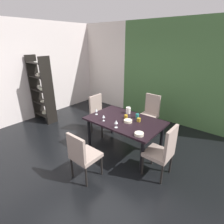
{
  "coord_description": "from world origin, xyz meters",
  "views": [
    {
      "loc": [
        2.52,
        -2.25,
        2.34
      ],
      "look_at": [
        0.22,
        0.52,
        0.85
      ],
      "focal_mm": 28.0,
      "sensor_mm": 36.0,
      "label": 1
    }
  ],
  "objects": [
    {
      "name": "cup_rear",
      "position": [
        0.71,
        0.8,
        0.79
      ],
      "size": [
        0.07,
        0.07,
        0.1
      ],
      "primitive_type": "cylinder",
      "color": "#227771",
      "rests_on": "dining_table"
    },
    {
      "name": "left_interior_panel",
      "position": [
        -2.79,
        0.0,
        1.45
      ],
      "size": [
        0.1,
        5.48,
        2.89
      ],
      "primitive_type": "cube",
      "color": "silver",
      "rests_on": "ground_plane"
    },
    {
      "name": "garden_window_panel",
      "position": [
        0.92,
        2.69,
        1.45
      ],
      "size": [
        3.84,
        0.1,
        2.89
      ],
      "primitive_type": "cube",
      "color": "#42693A",
      "rests_on": "ground_plane"
    },
    {
      "name": "dining_table",
      "position": [
        0.56,
        0.55,
        0.66
      ],
      "size": [
        1.6,
        1.02,
        0.75
      ],
      "color": "black",
      "rests_on": "ground_plane"
    },
    {
      "name": "cup_left",
      "position": [
        0.52,
        0.64,
        0.78
      ],
      "size": [
        0.07,
        0.07,
        0.08
      ],
      "primitive_type": "cylinder",
      "color": "#BC8B1E",
      "rests_on": "dining_table"
    },
    {
      "name": "serving_bowl_right",
      "position": [
        0.67,
        0.5,
        0.77
      ],
      "size": [
        0.17,
        0.17,
        0.05
      ],
      "primitive_type": "cylinder",
      "color": "beige",
      "rests_on": "dining_table"
    },
    {
      "name": "chair_right_near",
      "position": [
        1.57,
        0.3,
        0.55
      ],
      "size": [
        0.44,
        0.44,
        1.02
      ],
      "rotation": [
        0.0,
        0.0,
        1.57
      ],
      "color": "gray",
      "rests_on": "ground_plane"
    },
    {
      "name": "chair_left_far",
      "position": [
        -0.46,
        0.8,
        0.55
      ],
      "size": [
        0.45,
        0.44,
        1.02
      ],
      "rotation": [
        0.0,
        0.0,
        -1.57
      ],
      "color": "gray",
      "rests_on": "ground_plane"
    },
    {
      "name": "wine_glass_west",
      "position": [
        0.24,
        0.22,
        0.85
      ],
      "size": [
        0.06,
        0.06,
        0.14
      ],
      "color": "silver",
      "rests_on": "dining_table"
    },
    {
      "name": "serving_bowl_front",
      "position": [
        1.14,
        0.18,
        0.77
      ],
      "size": [
        0.17,
        0.17,
        0.05
      ],
      "primitive_type": "cylinder",
      "color": "beige",
      "rests_on": "dining_table"
    },
    {
      "name": "wine_glass_north",
      "position": [
        0.63,
        0.15,
        0.86
      ],
      "size": [
        0.07,
        0.07,
        0.16
      ],
      "color": "silver",
      "rests_on": "dining_table"
    },
    {
      "name": "pitcher_south",
      "position": [
        0.4,
        0.9,
        0.82
      ],
      "size": [
        0.12,
        0.11,
        0.15
      ],
      "color": "white",
      "rests_on": "dining_table"
    },
    {
      "name": "chair_head_near",
      "position": [
        0.53,
        -0.65,
        0.52
      ],
      "size": [
        0.44,
        0.44,
        0.92
      ],
      "color": "gray",
      "rests_on": "ground_plane"
    },
    {
      "name": "back_panel_interior",
      "position": [
        -1.92,
        2.69,
        1.45
      ],
      "size": [
        1.84,
        0.1,
        2.89
      ],
      "primitive_type": "cube",
      "color": "silver",
      "rests_on": "ground_plane"
    },
    {
      "name": "chair_head_far",
      "position": [
        0.53,
        1.76,
        0.54
      ],
      "size": [
        0.44,
        0.45,
        1.0
      ],
      "rotation": [
        0.0,
        0.0,
        3.14
      ],
      "color": "gray",
      "rests_on": "ground_plane"
    },
    {
      "name": "wine_glass_east",
      "position": [
        -0.13,
        0.37,
        0.85
      ],
      "size": [
        0.07,
        0.07,
        0.15
      ],
      "color": "silver",
      "rests_on": "dining_table"
    },
    {
      "name": "cup_center",
      "position": [
        0.83,
        0.67,
        0.79
      ],
      "size": [
        0.08,
        0.08,
        0.08
      ],
      "primitive_type": "cylinder",
      "color": "#A68423",
      "rests_on": "dining_table"
    },
    {
      "name": "ground_plane",
      "position": [
        0.0,
        0.0,
        -0.01
      ],
      "size": [
        5.67,
        5.48,
        0.02
      ],
      "primitive_type": "cube",
      "color": "black"
    },
    {
      "name": "display_shelf",
      "position": [
        -2.3,
        0.28,
        0.97
      ],
      "size": [
        0.78,
        0.33,
        1.95
      ],
      "color": "black",
      "rests_on": "ground_plane"
    }
  ]
}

